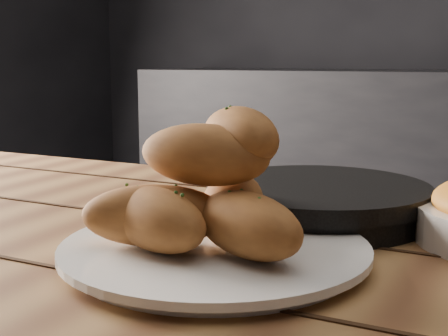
# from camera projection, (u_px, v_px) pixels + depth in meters

# --- Properties ---
(plate) EXTENTS (0.30, 0.30, 0.02)m
(plate) POSITION_uv_depth(u_px,v_px,m) (215.00, 252.00, 0.61)
(plate) COLOR white
(plate) RESTS_ON table
(bread_rolls) EXTENTS (0.25, 0.22, 0.13)m
(bread_rolls) POSITION_uv_depth(u_px,v_px,m) (205.00, 193.00, 0.60)
(bread_rolls) COLOR #AB682F
(bread_rolls) RESTS_ON plate
(skillet) EXTENTS (0.41, 0.27, 0.05)m
(skillet) POSITION_uv_depth(u_px,v_px,m) (319.00, 201.00, 0.77)
(skillet) COLOR black
(skillet) RESTS_ON table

